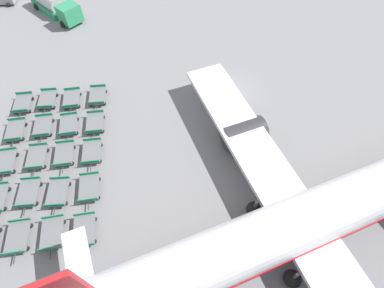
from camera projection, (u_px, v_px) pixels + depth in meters
The scene contains 22 objects.
ground_plane at pixel (229, 92), 32.71m from camera, with size 500.00×500.00×0.00m, color gray.
airplane at pixel (313, 217), 21.48m from camera, with size 36.45×38.84×10.95m.
fuel_tanker_primary at pixel (54, 5), 40.52m from camera, with size 8.93×6.55×2.89m.
baggage_dolly_row_near_col_a at pixel (23, 104), 31.05m from camera, with size 3.41×2.13×0.92m.
baggage_dolly_row_near_col_b at pixel (15, 131), 28.99m from camera, with size 3.40×2.06×0.92m.
baggage_dolly_row_near_col_c at pixel (6, 162), 26.90m from camera, with size 3.40×2.03×0.92m.
baggage_dolly_row_mid_a_col_a at pixel (47, 100), 31.37m from camera, with size 3.42×2.21×0.92m.
baggage_dolly_row_mid_a_col_b at pixel (43, 126), 29.29m from camera, with size 3.41×2.08×0.92m.
baggage_dolly_row_mid_a_col_c at pixel (37, 157), 27.21m from camera, with size 3.41×2.14×0.92m.
baggage_dolly_row_mid_a_col_d at pixel (28, 193), 25.15m from camera, with size 3.42×2.20×0.92m.
baggage_dolly_row_mid_a_col_e at pixel (18, 237), 22.99m from camera, with size 3.41×2.07×0.92m.
baggage_dolly_row_mid_b_col_a at pixel (72, 99), 31.42m from camera, with size 3.41×2.07×0.92m.
baggage_dolly_row_mid_b_col_b at pixel (69, 125), 29.39m from camera, with size 3.40×2.01×0.92m.
baggage_dolly_row_mid_b_col_c at pixel (64, 154), 27.40m from camera, with size 3.41×2.08×0.92m.
baggage_dolly_row_mid_b_col_d at pixel (58, 193), 25.17m from camera, with size 3.42×2.25×0.92m.
baggage_dolly_row_mid_b_col_e at pixel (52, 233), 23.16m from camera, with size 3.40×2.02×0.92m.
baggage_dolly_row_far_col_a at pixel (98, 96), 31.67m from camera, with size 3.42×2.19×0.92m.
baggage_dolly_row_far_col_b at pixel (95, 123), 29.55m from camera, with size 3.41×2.13×0.92m.
baggage_dolly_row_far_col_c at pixel (92, 152), 27.55m from camera, with size 3.41×2.14×0.92m.
baggage_dolly_row_far_col_d at pixel (89, 188), 25.42m from camera, with size 3.41×2.08×0.92m.
baggage_dolly_row_far_col_e at pixel (84, 230), 23.30m from camera, with size 3.40×2.05×0.92m.
stand_guidance_stripe at pixel (200, 247), 23.03m from camera, with size 2.36×35.80×0.01m.
Camera 1 is at (21.06, -11.37, 23.38)m, focal length 28.00 mm.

